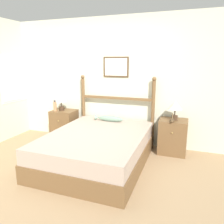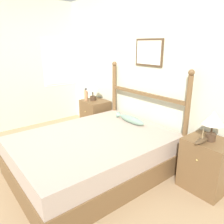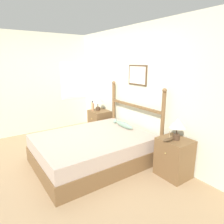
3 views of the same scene
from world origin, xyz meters
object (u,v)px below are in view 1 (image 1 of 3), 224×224
at_px(table_lamp_right, 175,106).
at_px(model_boat, 172,120).
at_px(fish_pillow, 109,119).
at_px(bottle, 55,106).
at_px(table_lamp_left, 61,99).
at_px(bed, 97,148).
at_px(nightstand_right, 173,137).
at_px(nightstand_left, 64,125).

height_order(table_lamp_right, model_boat, table_lamp_right).
bearing_deg(fish_pillow, bottle, -178.87).
bearing_deg(bottle, table_lamp_left, 40.83).
xyz_separation_m(bed, nightstand_right, (1.16, 0.84, 0.06)).
relative_size(bottle, fish_pillow, 0.42).
xyz_separation_m(bottle, fish_pillow, (1.23, 0.02, -0.17)).
bearing_deg(bottle, model_boat, -0.62).
xyz_separation_m(nightstand_right, fish_pillow, (-1.23, -0.09, 0.26)).
height_order(bottle, model_boat, bottle).
xyz_separation_m(bottle, model_boat, (2.44, -0.03, -0.08)).
bearing_deg(nightstand_right, model_boat, -97.21).
height_order(nightstand_left, bottle, bottle).
xyz_separation_m(bed, model_boat, (1.14, 0.70, 0.41)).
bearing_deg(table_lamp_left, bottle, -139.17).
bearing_deg(table_lamp_left, fish_pillow, -3.32).
bearing_deg(nightstand_left, table_lamp_right, -0.04).
bearing_deg(table_lamp_left, table_lamp_right, 0.47).
relative_size(bed, table_lamp_right, 5.79).
height_order(bed, nightstand_right, nightstand_right).
bearing_deg(nightstand_right, bottle, -177.43).
xyz_separation_m(nightstand_left, table_lamp_left, (-0.04, -0.02, 0.57)).
distance_m(nightstand_right, fish_pillow, 1.26).
height_order(bed, model_boat, model_boat).
height_order(nightstand_right, bottle, bottle).
distance_m(table_lamp_left, model_boat, 2.35).
height_order(bed, table_lamp_left, table_lamp_left).
distance_m(model_boat, fish_pillow, 1.22).
bearing_deg(table_lamp_right, nightstand_left, 179.96).
bearing_deg(table_lamp_right, model_boat, -101.36).
relative_size(nightstand_right, bottle, 2.65).
bearing_deg(nightstand_right, nightstand_left, 180.00).
relative_size(table_lamp_right, model_boat, 1.37).
bearing_deg(bottle, bed, -29.37).
distance_m(table_lamp_right, fish_pillow, 1.29).
relative_size(table_lamp_right, bottle, 1.47).
relative_size(table_lamp_right, fish_pillow, 0.61).
distance_m(table_lamp_right, model_boat, 0.26).
relative_size(table_lamp_left, table_lamp_right, 1.00).
xyz_separation_m(nightstand_left, bottle, (-0.14, -0.11, 0.43)).
relative_size(table_lamp_left, model_boat, 1.37).
bearing_deg(bottle, fish_pillow, 1.13).
height_order(nightstand_left, nightstand_right, same).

